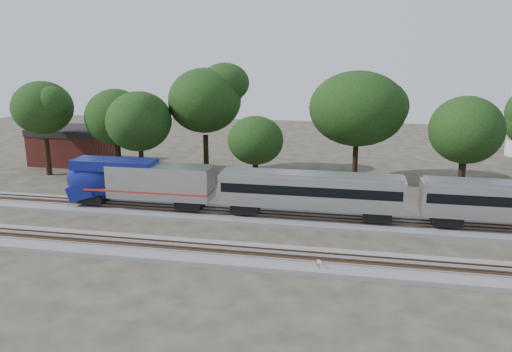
{
  "coord_description": "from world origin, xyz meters",
  "views": [
    {
      "loc": [
        8.13,
        -41.12,
        16.46
      ],
      "look_at": [
        -1.03,
        5.0,
        4.68
      ],
      "focal_mm": 35.0,
      "sensor_mm": 36.0,
      "label": 1
    }
  ],
  "objects": [
    {
      "name": "tree_2",
      "position": [
        -18.67,
        17.75,
        7.82
      ],
      "size": [
        7.97,
        7.97,
        11.24
      ],
      "color": "black",
      "rests_on": "ground"
    },
    {
      "name": "track_far",
      "position": [
        0.0,
        6.0,
        0.21
      ],
      "size": [
        160.0,
        5.0,
        0.73
      ],
      "color": "slate",
      "rests_on": "ground"
    },
    {
      "name": "tree_0",
      "position": [
        -32.69,
        18.56,
        9.17
      ],
      "size": [
        9.34,
        9.34,
        13.16
      ],
      "color": "black",
      "rests_on": "ground"
    },
    {
      "name": "track_near",
      "position": [
        0.0,
        -4.0,
        0.21
      ],
      "size": [
        160.0,
        5.0,
        0.73
      ],
      "color": "slate",
      "rests_on": "ground"
    },
    {
      "name": "switch_lever",
      "position": [
        4.68,
        -5.21,
        0.15
      ],
      "size": [
        0.5,
        0.3,
        0.3
      ],
      "primitive_type": "cube",
      "rotation": [
        0.0,
        0.0,
        0.0
      ],
      "color": "#512D19",
      "rests_on": "ground"
    },
    {
      "name": "switch_stand_red",
      "position": [
        5.84,
        -5.24,
        0.61
      ],
      "size": [
        0.3,
        0.07,
        0.95
      ],
      "rotation": [
        0.0,
        0.0,
        -0.14
      ],
      "color": "#512D19",
      "rests_on": "ground"
    },
    {
      "name": "tree_4",
      "position": [
        -3.35,
        16.37,
        6.13
      ],
      "size": [
        6.26,
        6.26,
        8.82
      ],
      "color": "black",
      "rests_on": "ground"
    },
    {
      "name": "brick_building",
      "position": [
        -33.15,
        26.09,
        2.74
      ],
      "size": [
        11.47,
        8.22,
        5.44
      ],
      "rotation": [
        0.0,
        0.0,
        -0.02
      ],
      "color": "maroon",
      "rests_on": "ground"
    },
    {
      "name": "tree_1",
      "position": [
        -23.21,
        20.4,
        7.92
      ],
      "size": [
        8.07,
        8.07,
        11.37
      ],
      "color": "black",
      "rests_on": "ground"
    },
    {
      "name": "tree_6",
      "position": [
        20.46,
        17.92,
        7.87
      ],
      "size": [
        8.02,
        8.02,
        11.31
      ],
      "color": "black",
      "rests_on": "ground"
    },
    {
      "name": "tree_5",
      "position": [
        8.44,
        22.82,
        9.46
      ],
      "size": [
        9.63,
        9.63,
        13.58
      ],
      "color": "black",
      "rests_on": "ground"
    },
    {
      "name": "switch_stand_white",
      "position": [
        5.99,
        -5.74,
        0.71
      ],
      "size": [
        0.34,
        0.16,
        1.11
      ],
      "rotation": [
        0.0,
        0.0,
        -0.37
      ],
      "color": "#512D19",
      "rests_on": "ground"
    },
    {
      "name": "ground",
      "position": [
        0.0,
        0.0,
        0.0
      ],
      "size": [
        160.0,
        160.0,
        0.0
      ],
      "primitive_type": "plane",
      "color": "#383328",
      "rests_on": "ground"
    },
    {
      "name": "tree_3",
      "position": [
        -11.61,
        23.15,
        10.08
      ],
      "size": [
        10.26,
        10.26,
        14.46
      ],
      "color": "black",
      "rests_on": "ground"
    }
  ]
}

